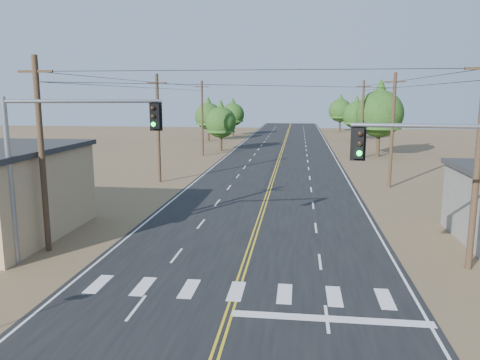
# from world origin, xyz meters

# --- Properties ---
(road) EXTENTS (15.00, 200.00, 0.02)m
(road) POSITION_xyz_m (0.00, 30.00, 0.01)
(road) COLOR black
(road) RESTS_ON ground
(utility_pole_left_near) EXTENTS (1.80, 0.30, 10.00)m
(utility_pole_left_near) POSITION_xyz_m (-10.50, 12.00, 5.12)
(utility_pole_left_near) COLOR #4C3826
(utility_pole_left_near) RESTS_ON ground
(utility_pole_left_mid) EXTENTS (1.80, 0.30, 10.00)m
(utility_pole_left_mid) POSITION_xyz_m (-10.50, 32.00, 5.12)
(utility_pole_left_mid) COLOR #4C3826
(utility_pole_left_mid) RESTS_ON ground
(utility_pole_left_far) EXTENTS (1.80, 0.30, 10.00)m
(utility_pole_left_far) POSITION_xyz_m (-10.50, 52.00, 5.12)
(utility_pole_left_far) COLOR #4C3826
(utility_pole_left_far) RESTS_ON ground
(utility_pole_right_near) EXTENTS (1.80, 0.30, 10.00)m
(utility_pole_right_near) POSITION_xyz_m (10.50, 12.00, 5.12)
(utility_pole_right_near) COLOR #4C3826
(utility_pole_right_near) RESTS_ON ground
(utility_pole_right_mid) EXTENTS (1.80, 0.30, 10.00)m
(utility_pole_right_mid) POSITION_xyz_m (10.50, 32.00, 5.12)
(utility_pole_right_mid) COLOR #4C3826
(utility_pole_right_mid) RESTS_ON ground
(utility_pole_right_far) EXTENTS (1.80, 0.30, 10.00)m
(utility_pole_right_far) POSITION_xyz_m (10.50, 52.00, 5.12)
(utility_pole_right_far) COLOR #4C3826
(utility_pole_right_far) RESTS_ON ground
(signal_mast_left) EXTENTS (7.04, 2.17, 7.99)m
(signal_mast_left) POSITION_xyz_m (-8.96, 10.56, 5.45)
(signal_mast_left) COLOR gray
(signal_mast_left) RESTS_ON ground
(signal_mast_right) EXTENTS (5.85, 0.93, 7.20)m
(signal_mast_right) POSITION_xyz_m (8.32, 6.43, 4.86)
(signal_mast_right) COLOR gray
(signal_mast_right) RESTS_ON ground
(tree_left_near) EXTENTS (4.55, 4.55, 7.58)m
(tree_left_near) POSITION_xyz_m (-9.00, 58.12, 4.63)
(tree_left_near) COLOR #3F2D1E
(tree_left_near) RESTS_ON ground
(tree_left_mid) EXTENTS (4.81, 4.81, 8.01)m
(tree_left_mid) POSITION_xyz_m (-13.79, 73.14, 4.90)
(tree_left_mid) COLOR #3F2D1E
(tree_left_mid) RESTS_ON ground
(tree_left_far) EXTENTS (4.65, 4.65, 7.76)m
(tree_left_far) POSITION_xyz_m (-10.99, 84.95, 4.74)
(tree_left_far) COLOR #3F2D1E
(tree_left_far) RESTS_ON ground
(tree_right_near) EXTENTS (6.19, 6.19, 10.32)m
(tree_right_near) POSITION_xyz_m (12.98, 54.01, 6.32)
(tree_right_near) COLOR #3F2D1E
(tree_right_near) RESTS_ON ground
(tree_right_mid) EXTENTS (4.93, 4.93, 8.21)m
(tree_right_mid) POSITION_xyz_m (12.77, 77.86, 5.02)
(tree_right_mid) COLOR #3F2D1E
(tree_right_mid) RESTS_ON ground
(tree_right_far) EXTENTS (5.18, 5.18, 8.64)m
(tree_right_far) POSITION_xyz_m (11.62, 98.38, 5.28)
(tree_right_far) COLOR #3F2D1E
(tree_right_far) RESTS_ON ground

